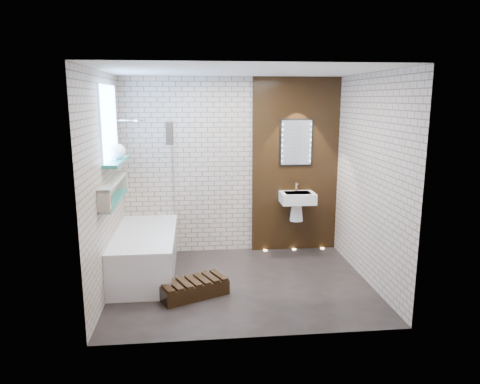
{
  "coord_description": "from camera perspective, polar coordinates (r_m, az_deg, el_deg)",
  "views": [
    {
      "loc": [
        -0.56,
        -5.24,
        2.29
      ],
      "look_at": [
        0.0,
        0.15,
        1.15
      ],
      "focal_mm": 33.39,
      "sensor_mm": 36.0,
      "label": 1
    }
  ],
  "objects": [
    {
      "name": "floor_uplights",
      "position": [
        7.0,
        6.92,
        -7.27
      ],
      "size": [
        0.96,
        0.06,
        0.01
      ],
      "color": "#FFD899",
      "rests_on": "ground"
    },
    {
      "name": "washbasin",
      "position": [
        6.66,
        7.32,
        -1.24
      ],
      "size": [
        0.5,
        0.36,
        0.58
      ],
      "color": "white",
      "rests_on": "walnut_panel"
    },
    {
      "name": "led_mirror",
      "position": [
        6.68,
        7.21,
        6.28
      ],
      "size": [
        0.5,
        0.02,
        0.7
      ],
      "color": "black",
      "rests_on": "walnut_panel"
    },
    {
      "name": "walnut_panel",
      "position": [
        6.76,
        7.06,
        3.36
      ],
      "size": [
        1.3,
        0.06,
        2.6
      ],
      "primitive_type": "cube",
      "color": "black",
      "rests_on": "ground"
    },
    {
      "name": "display_niche",
      "position": [
        5.58,
        -15.82,
        0.17
      ],
      "size": [
        0.14,
        1.3,
        0.26
      ],
      "color": "#227F72",
      "rests_on": "room_shell"
    },
    {
      "name": "shower_head",
      "position": [
        6.24,
        -12.89,
        8.92
      ],
      "size": [
        0.18,
        0.18,
        0.02
      ],
      "primitive_type": "cylinder",
      "color": "silver",
      "rests_on": "room_shell"
    },
    {
      "name": "bath_screen",
      "position": [
        6.22,
        -8.72,
        2.39
      ],
      "size": [
        0.01,
        0.78,
        1.4
      ],
      "primitive_type": "cube",
      "color": "white",
      "rests_on": "bathtub"
    },
    {
      "name": "bathtub",
      "position": [
        6.07,
        -11.99,
        -7.63
      ],
      "size": [
        0.79,
        1.74,
        0.7
      ],
      "color": "white",
      "rests_on": "ground"
    },
    {
      "name": "sill_vases",
      "position": [
        5.76,
        -15.35,
        5.03
      ],
      "size": [
        0.19,
        0.19,
        0.19
      ],
      "color": "white",
      "rests_on": "clerestory_window"
    },
    {
      "name": "clerestory_window",
      "position": [
        5.69,
        -16.27,
        7.49
      ],
      "size": [
        0.18,
        1.0,
        0.94
      ],
      "color": "#7FADE0",
      "rests_on": "room_shell"
    },
    {
      "name": "walnut_step",
      "position": [
        5.41,
        -5.98,
        -12.22
      ],
      "size": [
        0.86,
        0.65,
        0.18
      ],
      "primitive_type": "cube",
      "rotation": [
        0.0,
        0.0,
        0.43
      ],
      "color": "black",
      "rests_on": "ground"
    },
    {
      "name": "ground",
      "position": [
        5.75,
        0.16,
        -11.61
      ],
      "size": [
        3.2,
        3.2,
        0.0
      ],
      "primitive_type": "plane",
      "color": "black",
      "rests_on": "ground"
    },
    {
      "name": "towel",
      "position": [
        5.91,
        -9.0,
        7.46
      ],
      "size": [
        0.09,
        0.22,
        0.29
      ],
      "primitive_type": "cube",
      "color": "#292521",
      "rests_on": "bath_screen"
    },
    {
      "name": "niche_bottles",
      "position": [
        5.26,
        -16.4,
        -1.07
      ],
      "size": [
        0.05,
        0.13,
        0.12
      ],
      "color": "maroon",
      "rests_on": "display_niche"
    },
    {
      "name": "room_shell",
      "position": [
        5.36,
        0.17,
        1.24
      ],
      "size": [
        3.24,
        3.2,
        2.6
      ],
      "color": "#B3A08E",
      "rests_on": "ground"
    }
  ]
}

